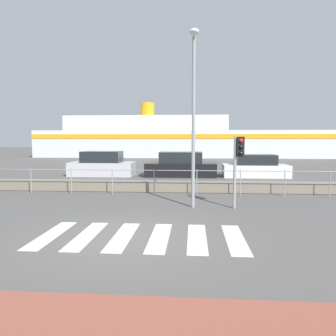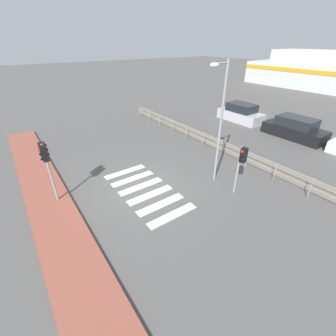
# 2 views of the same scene
# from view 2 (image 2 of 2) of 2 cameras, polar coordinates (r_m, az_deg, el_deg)

# --- Properties ---
(ground_plane) EXTENTS (160.00, 160.00, 0.00)m
(ground_plane) POSITION_cam_2_polar(r_m,az_deg,el_deg) (11.55, -6.72, -4.78)
(ground_plane) COLOR #565451
(sidewalk_brick) EXTENTS (24.00, 1.80, 0.12)m
(sidewalk_brick) POSITION_cam_2_polar(r_m,az_deg,el_deg) (10.64, -26.65, -11.34)
(sidewalk_brick) COLOR #934C3D
(sidewalk_brick) RESTS_ON ground_plane
(crosswalk) EXTENTS (4.95, 2.40, 0.01)m
(crosswalk) POSITION_cam_2_polar(r_m,az_deg,el_deg) (11.27, -5.75, -5.67)
(crosswalk) COLOR silver
(crosswalk) RESTS_ON ground_plane
(seawall) EXTENTS (23.88, 0.55, 0.46)m
(seawall) POSITION_cam_2_polar(r_m,az_deg,el_deg) (15.37, 15.75, 4.43)
(seawall) COLOR slate
(seawall) RESTS_ON ground_plane
(harbor_fence) EXTENTS (21.53, 0.04, 1.10)m
(harbor_fence) POSITION_cam_2_polar(r_m,az_deg,el_deg) (14.54, 13.78, 5.41)
(harbor_fence) COLOR gray
(harbor_fence) RESTS_ON ground_plane
(traffic_light_near) EXTENTS (0.58, 0.41, 2.88)m
(traffic_light_near) POSITION_cam_2_polar(r_m,az_deg,el_deg) (10.57, -28.67, 2.32)
(traffic_light_near) COLOR gray
(traffic_light_near) RESTS_ON ground_plane
(traffic_light_far) EXTENTS (0.34, 0.32, 2.44)m
(traffic_light_far) POSITION_cam_2_polar(r_m,az_deg,el_deg) (10.60, 18.09, 1.76)
(traffic_light_far) COLOR gray
(traffic_light_far) RESTS_ON ground_plane
(streetlamp) EXTENTS (0.32, 1.05, 5.85)m
(streetlamp) POSITION_cam_2_polar(r_m,az_deg,el_deg) (10.74, 12.88, 13.50)
(streetlamp) COLOR gray
(streetlamp) RESTS_ON ground_plane
(parked_car_silver) EXTENTS (4.07, 1.84, 1.57)m
(parked_car_silver) POSITION_cam_2_polar(r_m,az_deg,el_deg) (22.23, 17.97, 13.05)
(parked_car_silver) COLOR #BCBCC1
(parked_car_silver) RESTS_ON ground_plane
(parked_car_black) EXTENTS (4.41, 1.89, 1.54)m
(parked_car_black) POSITION_cam_2_polar(r_m,az_deg,el_deg) (19.79, 29.49, 8.65)
(parked_car_black) COLOR black
(parked_car_black) RESTS_ON ground_plane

